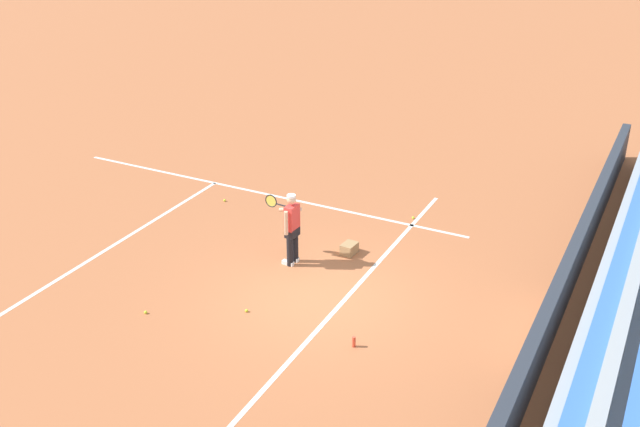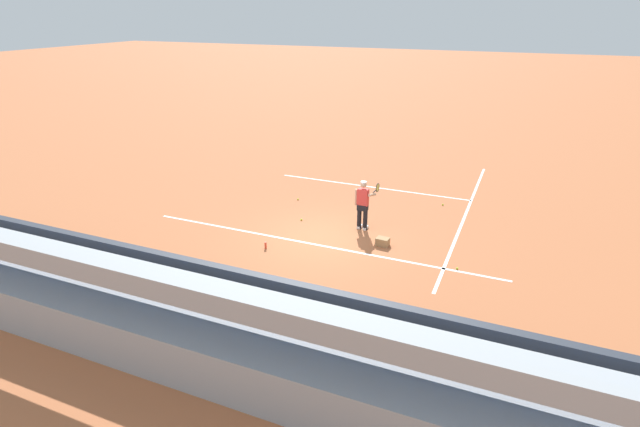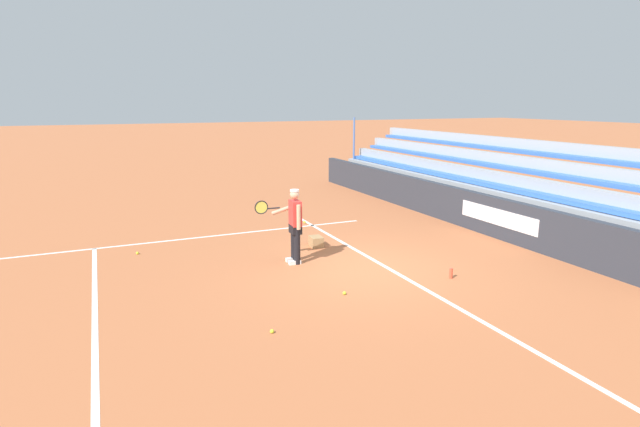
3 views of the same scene
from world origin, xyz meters
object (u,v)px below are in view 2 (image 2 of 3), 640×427
(tennis_ball_far_right, at_px, (301,220))
(water_bottle, at_px, (266,245))
(tennis_ball_by_box, at_px, (298,199))
(tennis_player, at_px, (363,204))
(tennis_ball_toward_net, at_px, (443,205))
(ball_box_cardboard, at_px, (383,242))
(tennis_ball_near_player, at_px, (457,268))

(tennis_ball_far_right, bearing_deg, water_bottle, -92.14)
(tennis_ball_by_box, bearing_deg, tennis_ball_far_right, -61.17)
(tennis_ball_by_box, height_order, water_bottle, water_bottle)
(tennis_player, distance_m, tennis_ball_far_right, 2.40)
(water_bottle, bearing_deg, tennis_ball_toward_net, 52.93)
(tennis_ball_toward_net, distance_m, water_bottle, 7.41)
(ball_box_cardboard, relative_size, tennis_ball_by_box, 6.06)
(ball_box_cardboard, distance_m, tennis_ball_toward_net, 4.41)
(ball_box_cardboard, distance_m, tennis_ball_far_right, 3.34)
(water_bottle, bearing_deg, ball_box_cardboard, 26.41)
(tennis_ball_near_player, xyz_separation_m, water_bottle, (-5.77, -0.97, 0.08))
(tennis_ball_by_box, relative_size, water_bottle, 0.30)
(tennis_ball_toward_net, bearing_deg, tennis_ball_by_box, -162.92)
(tennis_ball_far_right, xyz_separation_m, water_bottle, (-0.09, -2.46, 0.08))
(tennis_ball_near_player, distance_m, water_bottle, 5.85)
(tennis_ball_toward_net, relative_size, tennis_ball_by_box, 1.00)
(tennis_ball_toward_net, height_order, tennis_ball_near_player, same)
(tennis_ball_near_player, bearing_deg, tennis_ball_by_box, 153.76)
(tennis_player, bearing_deg, tennis_ball_by_box, 153.18)
(tennis_ball_far_right, height_order, water_bottle, water_bottle)
(tennis_ball_near_player, bearing_deg, tennis_ball_toward_net, 104.81)
(tennis_ball_by_box, distance_m, water_bottle, 4.36)
(tennis_ball_by_box, bearing_deg, ball_box_cardboard, -31.71)
(tennis_ball_near_player, bearing_deg, tennis_player, 154.29)
(tennis_player, bearing_deg, ball_box_cardboard, -44.35)
(ball_box_cardboard, height_order, tennis_ball_far_right, ball_box_cardboard)
(ball_box_cardboard, relative_size, tennis_ball_far_right, 6.06)
(ball_box_cardboard, xyz_separation_m, tennis_ball_near_player, (2.45, -0.68, -0.10))
(tennis_ball_toward_net, height_order, tennis_ball_far_right, same)
(ball_box_cardboard, xyz_separation_m, tennis_ball_far_right, (-3.23, 0.81, -0.10))
(tennis_player, xyz_separation_m, tennis_ball_far_right, (-2.23, -0.17, -0.86))
(tennis_ball_far_right, bearing_deg, tennis_ball_near_player, -14.68)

